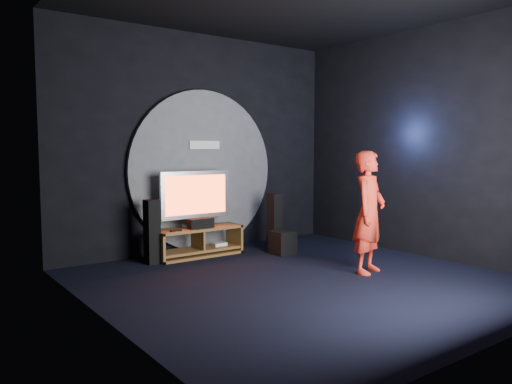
% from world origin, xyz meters
% --- Properties ---
extents(floor, '(5.00, 5.00, 0.00)m').
position_xyz_m(floor, '(0.00, 0.00, 0.00)').
color(floor, black).
rests_on(floor, ground).
extents(back_wall, '(5.00, 0.04, 3.50)m').
position_xyz_m(back_wall, '(0.00, 2.50, 1.75)').
color(back_wall, black).
rests_on(back_wall, ground).
extents(front_wall, '(5.00, 0.04, 3.50)m').
position_xyz_m(front_wall, '(0.00, -2.50, 1.75)').
color(front_wall, black).
rests_on(front_wall, ground).
extents(left_wall, '(0.04, 5.00, 3.50)m').
position_xyz_m(left_wall, '(-2.50, 0.00, 1.75)').
color(left_wall, black).
rests_on(left_wall, ground).
extents(right_wall, '(0.04, 5.00, 3.50)m').
position_xyz_m(right_wall, '(2.50, 0.00, 1.75)').
color(right_wall, black).
rests_on(right_wall, ground).
extents(wall_disc_panel, '(2.60, 0.11, 2.60)m').
position_xyz_m(wall_disc_panel, '(0.00, 2.44, 1.30)').
color(wall_disc_panel, '#515156').
rests_on(wall_disc_panel, ground).
extents(media_console, '(1.39, 0.45, 0.45)m').
position_xyz_m(media_console, '(-0.32, 2.05, 0.19)').
color(media_console, olive).
rests_on(media_console, ground).
extents(tv, '(1.18, 0.22, 0.87)m').
position_xyz_m(tv, '(-0.33, 2.12, 0.92)').
color(tv, '#B4B5BC').
rests_on(tv, media_console).
extents(center_speaker, '(0.40, 0.15, 0.15)m').
position_xyz_m(center_speaker, '(-0.33, 1.96, 0.53)').
color(center_speaker, black).
rests_on(center_speaker, media_console).
extents(remote, '(0.18, 0.05, 0.02)m').
position_xyz_m(remote, '(-0.77, 1.93, 0.46)').
color(remote, black).
rests_on(remote, media_console).
extents(tower_speaker_left, '(0.19, 0.21, 0.93)m').
position_xyz_m(tower_speaker_left, '(-1.11, 2.01, 0.46)').
color(tower_speaker_left, black).
rests_on(tower_speaker_left, ground).
extents(tower_speaker_right, '(0.19, 0.21, 0.93)m').
position_xyz_m(tower_speaker_right, '(0.96, 1.77, 0.46)').
color(tower_speaker_right, black).
rests_on(tower_speaker_right, ground).
extents(subwoofer, '(0.33, 0.33, 0.37)m').
position_xyz_m(subwoofer, '(0.83, 1.41, 0.18)').
color(subwoofer, black).
rests_on(subwoofer, ground).
extents(player, '(0.69, 0.57, 1.64)m').
position_xyz_m(player, '(1.01, -0.20, 0.82)').
color(player, red).
rests_on(player, ground).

